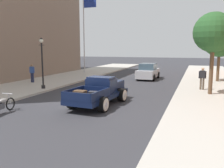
# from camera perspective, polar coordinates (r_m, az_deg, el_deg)

# --- Properties ---
(ground_plane) EXTENTS (140.00, 140.00, 0.00)m
(ground_plane) POSITION_cam_1_polar(r_m,az_deg,el_deg) (14.31, -5.07, -4.44)
(ground_plane) COLOR #333338
(sidewalk_right) EXTENTS (5.50, 64.00, 0.15)m
(sidewalk_right) POSITION_cam_1_polar(r_m,az_deg,el_deg) (13.12, 25.27, -6.12)
(sidewalk_right) COLOR #B7B2A8
(sidewalk_right) RESTS_ON ground
(hotrod_truck_navy) EXTENTS (2.39, 5.02, 1.58)m
(hotrod_truck_navy) POSITION_cam_1_polar(r_m,az_deg,el_deg) (13.82, -2.74, -1.69)
(hotrod_truck_navy) COLOR #0F1938
(hotrod_truck_navy) RESTS_ON ground
(motorcycle_parked) EXTENTS (0.62, 2.12, 0.93)m
(motorcycle_parked) POSITION_cam_1_polar(r_m,az_deg,el_deg) (13.01, -25.13, -4.57)
(motorcycle_parked) COLOR black
(motorcycle_parked) RESTS_ON ground
(car_background_silver) EXTENTS (1.91, 4.32, 1.65)m
(car_background_silver) POSITION_cam_1_polar(r_m,az_deg,el_deg) (25.16, 8.63, 2.91)
(car_background_silver) COLOR #B7B7BC
(car_background_silver) RESTS_ON ground
(pedestrian_sidewalk_left) EXTENTS (0.53, 0.22, 1.65)m
(pedestrian_sidewalk_left) POSITION_cam_1_polar(r_m,az_deg,el_deg) (22.58, -18.56, 2.73)
(pedestrian_sidewalk_left) COLOR #232847
(pedestrian_sidewalk_left) RESTS_ON sidewalk_left
(pedestrian_sidewalk_right) EXTENTS (0.53, 0.22, 1.65)m
(pedestrian_sidewalk_right) POSITION_cam_1_polar(r_m,az_deg,el_deg) (18.89, 20.79, 1.55)
(pedestrian_sidewalk_right) COLOR brown
(pedestrian_sidewalk_right) RESTS_ON sidewalk_right
(street_lamp_near) EXTENTS (0.50, 0.32, 3.85)m
(street_lamp_near) POSITION_cam_1_polar(r_m,az_deg,el_deg) (18.84, -16.37, 5.71)
(street_lamp_near) COLOR black
(street_lamp_near) RESTS_ON sidewalk_left
(flagpole) EXTENTS (1.74, 0.16, 9.16)m
(flagpole) POSITION_cam_1_polar(r_m,az_deg,el_deg) (29.95, -6.35, 13.44)
(flagpole) COLOR #B2B2B7
(flagpole) RESTS_ON sidewalk_left
(street_tree_nearest) EXTENTS (2.61, 2.61, 5.39)m
(street_tree_nearest) POSITION_cam_1_polar(r_m,az_deg,el_deg) (17.17, 23.12, 11.21)
(street_tree_nearest) COLOR brown
(street_tree_nearest) RESTS_ON sidewalk_right
(street_tree_second) EXTENTS (2.93, 2.93, 5.18)m
(street_tree_second) POSITION_cam_1_polar(r_m,az_deg,el_deg) (24.18, 24.38, 9.34)
(street_tree_second) COLOR brown
(street_tree_second) RESTS_ON sidewalk_right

